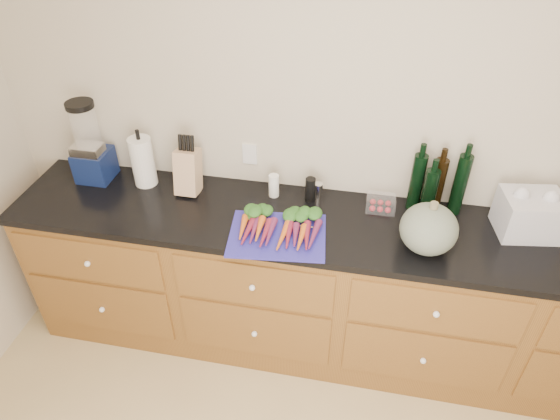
% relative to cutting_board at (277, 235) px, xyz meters
% --- Properties ---
extents(wall_back, '(4.10, 0.05, 2.60)m').
position_rel_cutting_board_xyz_m(wall_back, '(0.35, 0.48, 0.35)').
color(wall_back, beige).
rests_on(wall_back, ground).
extents(cabinets, '(3.60, 0.64, 0.90)m').
position_rel_cutting_board_xyz_m(cabinets, '(0.35, 0.16, -0.50)').
color(cabinets, brown).
rests_on(cabinets, ground).
extents(countertop, '(3.64, 0.62, 0.04)m').
position_rel_cutting_board_xyz_m(countertop, '(0.35, 0.16, -0.03)').
color(countertop, black).
rests_on(countertop, cabinets).
extents(cutting_board, '(0.51, 0.41, 0.01)m').
position_rel_cutting_board_xyz_m(cutting_board, '(0.00, 0.00, 0.00)').
color(cutting_board, '#2A2599').
rests_on(cutting_board, countertop).
extents(carrots, '(0.39, 0.29, 0.06)m').
position_rel_cutting_board_xyz_m(carrots, '(0.00, 0.04, 0.03)').
color(carrots, orange).
rests_on(carrots, cutting_board).
extents(squash, '(0.27, 0.27, 0.24)m').
position_rel_cutting_board_xyz_m(squash, '(0.72, 0.05, 0.12)').
color(squash, '#546051').
rests_on(squash, countertop).
extents(blender_appliance, '(0.19, 0.19, 0.47)m').
position_rel_cutting_board_xyz_m(blender_appliance, '(-1.13, 0.32, 0.20)').
color(blender_appliance, '#0F1C48').
rests_on(blender_appliance, countertop).
extents(paper_towel, '(0.13, 0.13, 0.29)m').
position_rel_cutting_board_xyz_m(paper_towel, '(-0.83, 0.32, 0.14)').
color(paper_towel, white).
rests_on(paper_towel, countertop).
extents(knife_block, '(0.12, 0.12, 0.25)m').
position_rel_cutting_board_xyz_m(knife_block, '(-0.56, 0.30, 0.12)').
color(knife_block, tan).
rests_on(knife_block, countertop).
extents(grinder_salt, '(0.06, 0.06, 0.13)m').
position_rel_cutting_board_xyz_m(grinder_salt, '(-0.09, 0.34, 0.06)').
color(grinder_salt, white).
rests_on(grinder_salt, countertop).
extents(grinder_pepper, '(0.05, 0.05, 0.14)m').
position_rel_cutting_board_xyz_m(grinder_pepper, '(0.11, 0.34, 0.06)').
color(grinder_pepper, black).
rests_on(grinder_pepper, countertop).
extents(canister_chrome, '(0.05, 0.05, 0.11)m').
position_rel_cutting_board_xyz_m(canister_chrome, '(0.16, 0.34, 0.05)').
color(canister_chrome, silver).
rests_on(canister_chrome, countertop).
extents(tomato_box, '(0.15, 0.12, 0.07)m').
position_rel_cutting_board_xyz_m(tomato_box, '(0.49, 0.33, 0.03)').
color(tomato_box, white).
rests_on(tomato_box, countertop).
extents(bottles, '(0.28, 0.14, 0.34)m').
position_rel_cutting_board_xyz_m(bottles, '(0.76, 0.37, 0.15)').
color(bottles, black).
rests_on(bottles, countertop).
extents(grocery_bag, '(0.32, 0.27, 0.21)m').
position_rel_cutting_board_xyz_m(grocery_bag, '(1.21, 0.28, 0.10)').
color(grocery_bag, silver).
rests_on(grocery_bag, countertop).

